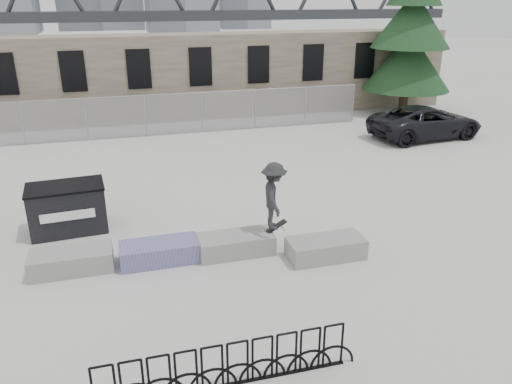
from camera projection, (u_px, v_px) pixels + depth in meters
ground at (185, 255)px, 13.24m from camera, size 120.00×120.00×0.00m
stone_wall at (138, 78)px, 26.92m from camera, size 36.00×2.58×4.50m
chainlink_fence at (145, 115)px, 24.03m from camera, size 22.06×0.06×2.02m
planter_far_left at (72, 260)px, 12.42m from camera, size 2.00×0.90×0.53m
planter_center_left at (159, 251)px, 12.85m from camera, size 2.00×0.90×0.53m
planter_center_right at (236, 243)px, 13.26m from camera, size 2.00×0.90×0.53m
planter_offset at (326, 247)px, 13.05m from camera, size 2.00×0.90×0.53m
dumpster at (68, 208)px, 14.40m from camera, size 2.22×1.45×1.40m
bike_rack at (225, 366)px, 8.65m from camera, size 4.94×0.10×0.90m
spruce_tree at (411, 28)px, 27.42m from camera, size 4.88×4.88×11.50m
truss_bridge at (198, 14)px, 63.44m from camera, size 70.00×3.00×9.80m
suv at (426, 122)px, 23.91m from camera, size 5.73×3.03×1.54m
skateboarder at (274, 196)px, 13.04m from camera, size 0.89×1.28×2.02m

